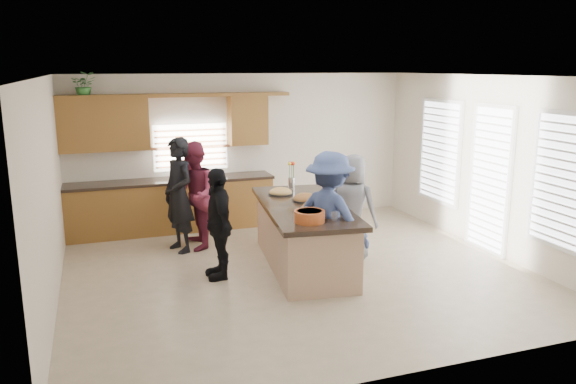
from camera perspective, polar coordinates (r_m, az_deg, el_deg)
name	(u,v)px	position (r m, az deg, el deg)	size (l,w,h in m)	color
floor	(297,271)	(8.30, 0.89, -8.01)	(6.50, 6.50, 0.00)	#C9B195
room_shell	(297,142)	(7.83, 0.93, 5.11)	(6.52, 6.02, 2.81)	silver
back_cabinetry	(168,181)	(10.30, -12.08, 1.08)	(4.08, 0.66, 2.46)	olive
right_wall_glazing	(492,169)	(9.40, 20.00, 2.17)	(0.06, 4.00, 2.25)	white
island	(304,237)	(8.36, 1.60, -4.58)	(1.48, 2.82, 0.95)	tan
platter_front	(317,208)	(7.94, 2.98, -1.59)	(0.48, 0.48, 0.20)	black
platter_mid	(306,199)	(8.45, 1.81, -0.71)	(0.42, 0.42, 0.17)	black
platter_back	(281,193)	(8.87, -0.75, -0.06)	(0.40, 0.40, 0.16)	black
salad_bowl	(309,216)	(7.29, 2.19, -2.42)	(0.40, 0.40, 0.15)	#BB5122
clear_cup	(335,216)	(7.40, 4.76, -2.44)	(0.09, 0.09, 0.11)	white
plate_stack	(284,191)	(8.95, -0.43, 0.06)	(0.20, 0.20, 0.05)	#AF93D6
flower_vase	(292,174)	(9.33, 0.37, 1.89)	(0.14, 0.14, 0.44)	silver
potted_plant	(84,85)	(10.12, -20.00, 10.17)	(0.40, 0.35, 0.44)	#327830
woman_left_back	(179,195)	(9.10, -11.04, -0.31)	(0.67, 0.44, 1.85)	black
woman_left_mid	(193,196)	(9.19, -9.58, -0.40)	(0.86, 0.67, 1.76)	maroon
woman_left_front	(218,223)	(7.89, -7.09, -3.18)	(0.93, 0.39, 1.58)	black
woman_right_back	(330,218)	(7.70, 4.27, -2.60)	(1.17, 0.68, 1.82)	#3C4E83
woman_right_front	(351,208)	(8.61, 6.45, -1.58)	(0.81, 0.52, 1.65)	slate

